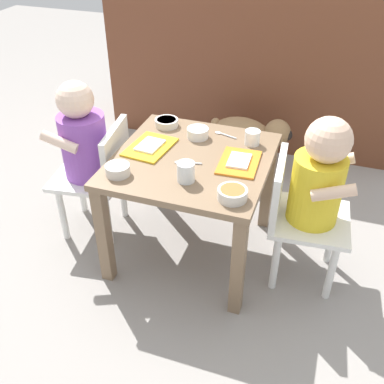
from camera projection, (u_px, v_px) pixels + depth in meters
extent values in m
plane|color=gray|center=(192.00, 248.00, 1.90)|extent=(7.00, 7.00, 0.00)
cube|color=brown|center=(256.00, 60.00, 2.50)|extent=(1.65, 0.39, 0.91)
cube|color=#7A6047|center=(192.00, 160.00, 1.65)|extent=(0.57, 0.58, 0.03)
cube|color=#7A6047|center=(104.00, 235.00, 1.65)|extent=(0.04, 0.04, 0.42)
cube|color=#7A6047|center=(238.00, 267.00, 1.51)|extent=(0.04, 0.04, 0.42)
cube|color=#7A6047|center=(158.00, 165.00, 2.05)|extent=(0.04, 0.04, 0.42)
cube|color=#7A6047|center=(268.00, 185.00, 1.91)|extent=(0.04, 0.04, 0.42)
cube|color=white|center=(89.00, 175.00, 1.87)|extent=(0.32, 0.32, 0.02)
cube|color=white|center=(116.00, 154.00, 1.78)|extent=(0.06, 0.27, 0.22)
cylinder|color=purple|center=(85.00, 146.00, 1.79)|extent=(0.18, 0.18, 0.26)
sphere|color=beige|center=(75.00, 100.00, 1.67)|extent=(0.14, 0.14, 0.14)
cylinder|color=white|center=(81.00, 187.00, 2.04)|extent=(0.03, 0.03, 0.26)
cylinder|color=white|center=(62.00, 213.00, 1.88)|extent=(0.03, 0.03, 0.26)
cylinder|color=white|center=(123.00, 192.00, 2.01)|extent=(0.03, 0.03, 0.26)
cylinder|color=white|center=(108.00, 219.00, 1.85)|extent=(0.03, 0.03, 0.26)
cylinder|color=beige|center=(81.00, 119.00, 1.84)|extent=(0.15, 0.06, 0.09)
cylinder|color=beige|center=(60.00, 142.00, 1.67)|extent=(0.15, 0.06, 0.09)
cube|color=white|center=(310.00, 220.00, 1.62)|extent=(0.30, 0.30, 0.02)
cube|color=white|center=(278.00, 188.00, 1.58)|extent=(0.04, 0.27, 0.22)
cylinder|color=yellow|center=(316.00, 189.00, 1.55)|extent=(0.18, 0.18, 0.25)
sphere|color=beige|center=(329.00, 140.00, 1.43)|extent=(0.15, 0.15, 0.15)
cylinder|color=white|center=(331.00, 271.00, 1.61)|extent=(0.03, 0.03, 0.26)
cylinder|color=white|center=(332.00, 236.00, 1.76)|extent=(0.03, 0.03, 0.26)
cylinder|color=white|center=(275.00, 261.00, 1.65)|extent=(0.03, 0.03, 0.26)
cylinder|color=white|center=(281.00, 228.00, 1.81)|extent=(0.03, 0.03, 0.26)
cylinder|color=beige|center=(334.00, 193.00, 1.42)|extent=(0.15, 0.05, 0.09)
cylinder|color=beige|center=(334.00, 161.00, 1.58)|extent=(0.15, 0.05, 0.09)
ellipsoid|color=olive|center=(242.00, 134.00, 2.32)|extent=(0.32, 0.18, 0.17)
sphere|color=olive|center=(277.00, 132.00, 2.24)|extent=(0.13, 0.13, 0.13)
sphere|color=black|center=(286.00, 135.00, 2.23)|extent=(0.06, 0.06, 0.06)
torus|color=green|center=(270.00, 133.00, 2.26)|extent=(0.04, 0.11, 0.11)
sphere|color=olive|center=(216.00, 123.00, 2.35)|extent=(0.05, 0.05, 0.05)
cylinder|color=olive|center=(253.00, 164.00, 2.34)|extent=(0.04, 0.04, 0.13)
cylinder|color=olive|center=(258.00, 155.00, 2.41)|extent=(0.04, 0.04, 0.13)
cylinder|color=olive|center=(222.00, 157.00, 2.39)|extent=(0.04, 0.04, 0.13)
cylinder|color=olive|center=(228.00, 149.00, 2.46)|extent=(0.04, 0.04, 0.13)
cube|color=gold|center=(150.00, 147.00, 1.70)|extent=(0.17, 0.22, 0.01)
cube|color=white|center=(150.00, 145.00, 1.70)|extent=(0.09, 0.12, 0.01)
cube|color=orange|center=(239.00, 162.00, 1.61)|extent=(0.15, 0.20, 0.01)
cube|color=white|center=(239.00, 160.00, 1.60)|extent=(0.08, 0.11, 0.01)
cylinder|color=white|center=(186.00, 172.00, 1.50)|extent=(0.06, 0.06, 0.07)
cylinder|color=silver|center=(186.00, 176.00, 1.51)|extent=(0.05, 0.05, 0.03)
cylinder|color=white|center=(252.00, 137.00, 1.71)|extent=(0.06, 0.06, 0.06)
cylinder|color=silver|center=(252.00, 139.00, 1.72)|extent=(0.05, 0.05, 0.04)
cylinder|color=silver|center=(118.00, 170.00, 1.54)|extent=(0.09, 0.09, 0.04)
cylinder|color=#4C8C33|center=(117.00, 166.00, 1.53)|extent=(0.07, 0.07, 0.01)
cylinder|color=white|center=(198.00, 133.00, 1.76)|extent=(0.09, 0.09, 0.04)
cylinder|color=#B26633|center=(198.00, 129.00, 1.75)|extent=(0.07, 0.07, 0.01)
cylinder|color=silver|center=(167.00, 123.00, 1.84)|extent=(0.10, 0.10, 0.03)
cylinder|color=#D84C33|center=(166.00, 120.00, 1.84)|extent=(0.08, 0.08, 0.01)
cylinder|color=silver|center=(232.00, 194.00, 1.42)|extent=(0.10, 0.10, 0.04)
cylinder|color=#B26633|center=(233.00, 190.00, 1.41)|extent=(0.08, 0.08, 0.01)
cylinder|color=silver|center=(228.00, 136.00, 1.78)|extent=(0.07, 0.03, 0.01)
ellipsoid|color=silver|center=(218.00, 133.00, 1.80)|extent=(0.03, 0.03, 0.01)
cylinder|color=silver|center=(191.00, 163.00, 1.61)|extent=(0.07, 0.02, 0.01)
ellipsoid|color=silver|center=(178.00, 162.00, 1.61)|extent=(0.03, 0.03, 0.01)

